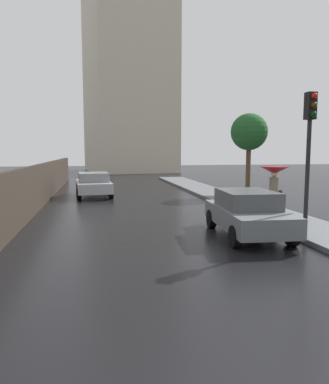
{
  "coord_description": "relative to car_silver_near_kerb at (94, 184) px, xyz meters",
  "views": [
    {
      "loc": [
        -1.7,
        -3.15,
        2.6
      ],
      "look_at": [
        0.47,
        8.35,
        1.25
      ],
      "focal_mm": 33.64,
      "sensor_mm": 36.0,
      "label": 1
    }
  ],
  "objects": [
    {
      "name": "car_silver_near_kerb",
      "position": [
        0.0,
        0.0,
        0.0
      ],
      "size": [
        2.12,
        4.03,
        1.37
      ],
      "rotation": [
        0.0,
        0.0,
        3.21
      ],
      "color": "#B2B5BA",
      "rests_on": "ground"
    },
    {
      "name": "pedestrian_with_umbrella_far",
      "position": [
        6.52,
        -8.69,
        0.94
      ],
      "size": [
        1.03,
        1.03,
        1.89
      ],
      "rotation": [
        0.0,
        0.0,
        3.3
      ],
      "color": "black",
      "rests_on": "sidewalk_strip"
    },
    {
      "name": "street_tree_mid",
      "position": [
        8.94,
        -0.89,
        2.91
      ],
      "size": [
        2.13,
        2.13,
        4.75
      ],
      "color": "#4C3823",
      "rests_on": "ground"
    },
    {
      "name": "distant_tower",
      "position": [
        4.27,
        25.31,
        16.35
      ],
      "size": [
        11.34,
        13.04,
        37.31
      ],
      "color": "beige",
      "rests_on": "ground"
    },
    {
      "name": "traffic_light",
      "position": [
        6.1,
        -11.44,
        2.25
      ],
      "size": [
        0.26,
        0.39,
        4.08
      ],
      "color": "black",
      "rests_on": "sidewalk_strip"
    },
    {
      "name": "car_grey_far_ahead",
      "position": [
        4.69,
        -10.56,
        -0.0
      ],
      "size": [
        2.03,
        4.02,
        1.39
      ],
      "rotation": [
        0.0,
        0.0,
        -0.07
      ],
      "color": "slate",
      "rests_on": "ground"
    }
  ]
}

